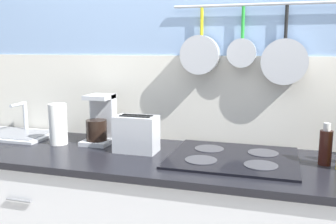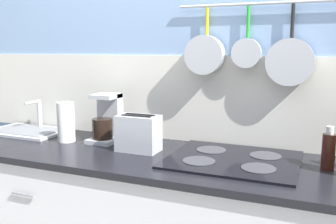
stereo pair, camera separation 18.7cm
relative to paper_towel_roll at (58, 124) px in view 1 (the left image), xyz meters
The scene contains 8 objects.
wall_back 0.81m from the paper_towel_roll, 24.78° to the left, with size 7.20×0.16×2.60m.
countertop 0.70m from the paper_towel_roll, ahead, with size 2.74×0.67×0.03m.
sink_basin 0.41m from the paper_towel_roll, 165.50° to the left, with size 0.51×0.33×0.20m.
paper_towel_roll is the anchor object (origin of this frame).
coffee_maker 0.24m from the paper_towel_roll, 26.70° to the left, with size 0.16×0.20×0.28m.
toaster 0.49m from the paper_towel_roll, ahead, with size 0.24×0.13×0.20m.
cooktop 1.01m from the paper_towel_roll, ahead, with size 0.63×0.54×0.01m.
bottle_hot_sauce 1.43m from the paper_towel_roll, ahead, with size 0.06×0.06×0.20m.
Camera 1 is at (0.52, -1.77, 1.43)m, focal length 40.00 mm.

